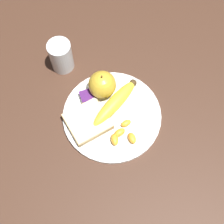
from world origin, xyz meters
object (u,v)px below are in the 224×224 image
juice_glass (61,57)px  plate (112,115)px  jam_packet (88,96)px  bread_slice (87,121)px  banana (115,102)px  fork (117,116)px  apple (102,85)px

juice_glass → plate: bearing=111.1°
plate → jam_packet: bearing=-58.0°
bread_slice → plate: bearing=178.8°
juice_glass → bread_slice: juice_glass is taller
juice_glass → banana: (-0.10, 0.19, -0.02)m
fork → jam_packet: jam_packet is taller
bread_slice → jam_packet: same height
plate → banana: size_ratio=1.61×
banana → bread_slice: bearing=14.2°
juice_glass → fork: juice_glass is taller
juice_glass → bread_slice: (-0.01, 0.21, -0.02)m
juice_glass → apple: (-0.08, 0.13, 0.00)m
jam_packet → plate: bearing=122.0°
juice_glass → jam_packet: bearing=104.6°
plate → banana: 0.04m
apple → fork: bearing=98.6°
plate → juice_glass: size_ratio=2.78×
banana → fork: bearing=76.3°
banana → jam_packet: (0.06, -0.05, -0.01)m
apple → banana: size_ratio=0.51×
bread_slice → fork: bearing=173.8°
apple → plate: bearing=91.5°
plate → fork: 0.01m
jam_packet → bread_slice: bearing=69.7°
plate → banana: bearing=-127.7°
banana → fork: 0.04m
bread_slice → fork: bread_slice is taller
plate → apple: (0.00, -0.08, 0.04)m
juice_glass → apple: 0.16m
plate → jam_packet: size_ratio=6.15×
banana → fork: size_ratio=1.06×
juice_glass → banana: bearing=118.2°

